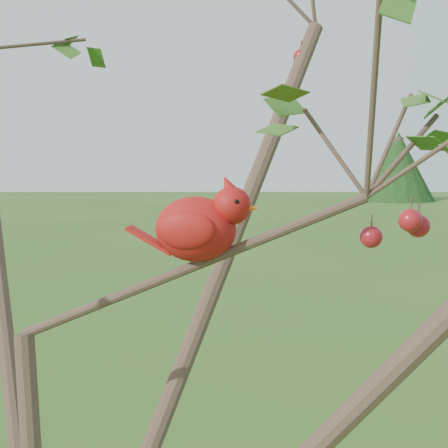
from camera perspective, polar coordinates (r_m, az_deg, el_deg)
name	(u,v)px	position (r m, az deg, el deg)	size (l,w,h in m)	color
crabapple_tree	(44,250)	(1.02, -16.17, -2.33)	(2.35, 2.05, 2.95)	#3D2B21
cardinal	(200,226)	(1.08, -2.19, -0.16)	(0.24, 0.14, 0.16)	#B21A0F
distant_trees	(284,175)	(27.14, 5.54, 4.49)	(38.04, 15.79, 3.58)	#3D2B21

